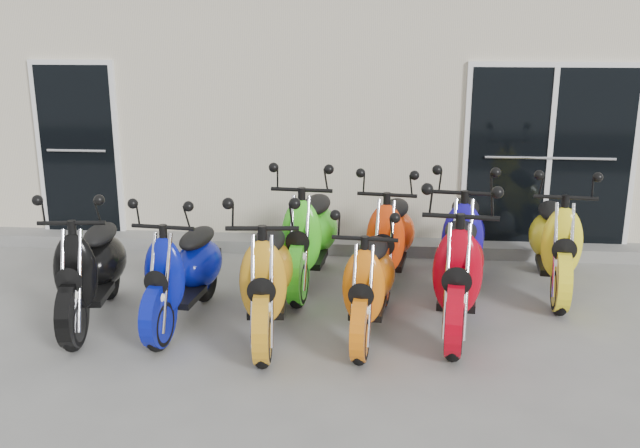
% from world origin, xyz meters
% --- Properties ---
extents(ground, '(80.00, 80.00, 0.00)m').
position_xyz_m(ground, '(0.00, 0.00, 0.00)').
color(ground, gray).
rests_on(ground, ground).
extents(building, '(14.00, 6.00, 3.20)m').
position_xyz_m(building, '(0.00, 5.20, 1.60)').
color(building, beige).
rests_on(building, ground).
extents(front_step, '(14.00, 0.40, 0.15)m').
position_xyz_m(front_step, '(0.00, 2.02, 0.07)').
color(front_step, gray).
rests_on(front_step, ground).
extents(door_left, '(1.07, 0.08, 2.22)m').
position_xyz_m(door_left, '(-3.20, 2.17, 1.26)').
color(door_left, black).
rests_on(door_left, front_step).
extents(door_right, '(2.02, 0.08, 2.22)m').
position_xyz_m(door_right, '(2.60, 2.17, 1.26)').
color(door_right, black).
rests_on(door_right, front_step).
extents(scooter_front_black, '(0.87, 1.89, 1.35)m').
position_xyz_m(scooter_front_black, '(-2.07, -0.34, 0.67)').
color(scooter_front_black, black).
rests_on(scooter_front_black, ground).
extents(scooter_front_blue, '(0.82, 1.83, 1.31)m').
position_xyz_m(scooter_front_blue, '(-1.20, -0.29, 0.65)').
color(scooter_front_blue, '#08139D').
rests_on(scooter_front_blue, ground).
extents(scooter_front_orange_a, '(0.86, 1.95, 1.40)m').
position_xyz_m(scooter_front_orange_a, '(-0.38, -0.47, 0.70)').
color(scooter_front_orange_a, orange).
rests_on(scooter_front_orange_a, ground).
extents(scooter_front_orange_b, '(0.78, 1.78, 1.28)m').
position_xyz_m(scooter_front_orange_b, '(0.53, -0.40, 0.64)').
color(scooter_front_orange_b, orange).
rests_on(scooter_front_orange_b, ground).
extents(scooter_front_red, '(0.97, 2.07, 1.48)m').
position_xyz_m(scooter_front_red, '(1.34, -0.17, 0.74)').
color(scooter_front_red, '#B90313').
rests_on(scooter_front_red, ground).
extents(scooter_back_green, '(0.85, 1.98, 1.43)m').
position_xyz_m(scooter_back_green, '(-0.13, 0.83, 0.71)').
color(scooter_back_green, '#3FE523').
rests_on(scooter_back_green, ground).
extents(scooter_back_red, '(0.90, 1.93, 1.37)m').
position_xyz_m(scooter_back_red, '(0.73, 0.87, 0.69)').
color(scooter_back_red, red).
rests_on(scooter_back_red, ground).
extents(scooter_back_blue, '(0.95, 2.01, 1.43)m').
position_xyz_m(scooter_back_blue, '(1.49, 0.83, 0.72)').
color(scooter_back_blue, '#160C99').
rests_on(scooter_back_blue, ground).
extents(scooter_back_yellow, '(0.87, 1.94, 1.39)m').
position_xyz_m(scooter_back_yellow, '(2.44, 0.86, 0.70)').
color(scooter_back_yellow, yellow).
rests_on(scooter_back_yellow, ground).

